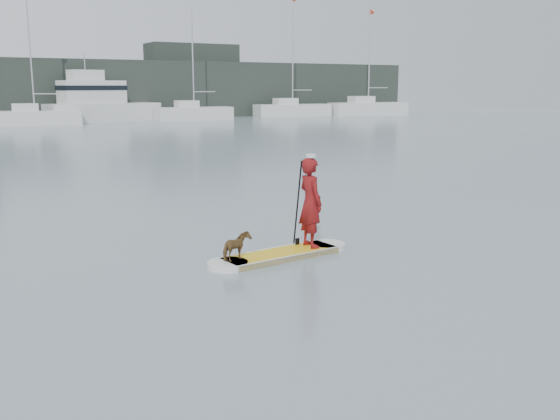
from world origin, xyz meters
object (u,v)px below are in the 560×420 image
sailboat_d (34,116)px  sailboat_f (292,109)px  paddler (310,203)px  sailboat_g (367,107)px  sailboat_e (194,113)px  paddleboard (280,255)px  motor_yacht_a (98,103)px  dog (236,247)px

sailboat_d → sailboat_f: sailboat_f is taller
paddler → sailboat_g: 61.42m
paddler → sailboat_e: bearing=-17.6°
paddleboard → motor_yacht_a: bearing=74.2°
sailboat_f → sailboat_e: bearing=-165.0°
sailboat_d → sailboat_e: bearing=8.7°
paddleboard → dog: 1.10m
paddler → dog: paddler is taller
paddleboard → paddler: bearing=0.0°
sailboat_e → sailboat_g: size_ratio=0.92×
sailboat_d → motor_yacht_a: 7.01m
paddleboard → sailboat_d: sailboat_d is taller
dog → sailboat_d: 47.87m
sailboat_f → sailboat_g: (8.99, -2.22, 0.05)m
dog → sailboat_e: (19.36, 48.01, 0.39)m
dog → motor_yacht_a: (10.60, 50.47, 1.42)m
paddler → paddleboard: bearing=97.6°
sailboat_e → sailboat_f: size_ratio=0.85×
dog → sailboat_f: size_ratio=0.05×
sailboat_d → dog: bearing=-87.7°
paddleboard → paddler: paddler is taller
paddleboard → sailboat_f: size_ratio=0.26×
paddler → sailboat_d: sailboat_d is taller
sailboat_f → motor_yacht_a: 21.41m
dog → sailboat_d: sailboat_d is taller
sailboat_f → sailboat_d: bearing=-168.5°
sailboat_f → sailboat_g: 9.26m
motor_yacht_a → sailboat_g: sailboat_g is taller
dog → sailboat_e: bearing=-46.9°
sailboat_g → paddler: bearing=-121.6°
dog → sailboat_g: size_ratio=0.05×
dog → sailboat_g: sailboat_g is taller
sailboat_d → sailboat_e: (15.11, 0.33, -0.02)m
dog → paddler: bearing=-109.9°
sailboat_g → dog: bearing=-122.8°
sailboat_d → motor_yacht_a: size_ratio=1.01×
dog → sailboat_f: bearing=-57.7°
sailboat_f → sailboat_g: bearing=-6.5°
paddleboard → motor_yacht_a: (9.56, 50.38, 1.75)m
dog → sailboat_f: (31.97, 49.72, 0.48)m
sailboat_f → motor_yacht_a: sailboat_f is taller
sailboat_f → sailboat_g: sailboat_f is taller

